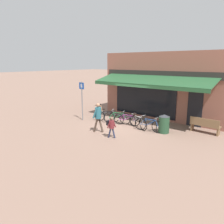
{
  "coord_description": "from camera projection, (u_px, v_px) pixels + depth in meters",
  "views": [
    {
      "loc": [
        7.84,
        -10.4,
        3.89
      ],
      "look_at": [
        -0.04,
        -0.84,
        1.05
      ],
      "focal_mm": 35.0,
      "sensor_mm": 36.0,
      "label": 1
    }
  ],
  "objects": [
    {
      "name": "ground_plane",
      "position": [
        121.0,
        126.0,
        13.55
      ],
      "size": [
        160.0,
        160.0,
        0.0
      ],
      "primitive_type": "plane",
      "color": "#846656"
    },
    {
      "name": "shop_front",
      "position": [
        167.0,
        85.0,
        15.8
      ],
      "size": [
        8.8,
        4.88,
        4.56
      ],
      "color": "#8E5647",
      "rests_on": "ground_plane"
    },
    {
      "name": "bike_rack_rail",
      "position": [
        128.0,
        118.0,
        13.64
      ],
      "size": [
        4.04,
        0.04,
        0.57
      ],
      "color": "#47494F",
      "rests_on": "ground_plane"
    },
    {
      "name": "bicycle_black",
      "position": [
        107.0,
        116.0,
        14.55
      ],
      "size": [
        1.66,
        0.75,
        0.86
      ],
      "rotation": [
        0.02,
        0.0,
        0.39
      ],
      "color": "black",
      "rests_on": "ground_plane"
    },
    {
      "name": "bicycle_green",
      "position": [
        117.0,
        118.0,
        14.08
      ],
      "size": [
        1.68,
        0.95,
        0.88
      ],
      "rotation": [
        -0.15,
        0.0,
        0.45
      ],
      "color": "black",
      "rests_on": "ground_plane"
    },
    {
      "name": "bicycle_purple",
      "position": [
        127.0,
        120.0,
        13.69
      ],
      "size": [
        1.69,
        0.61,
        0.82
      ],
      "rotation": [
        -0.04,
        0.0,
        0.24
      ],
      "color": "black",
      "rests_on": "ground_plane"
    },
    {
      "name": "bicycle_silver",
      "position": [
        138.0,
        122.0,
        13.09
      ],
      "size": [
        1.72,
        0.85,
        0.89
      ],
      "rotation": [
        0.09,
        0.0,
        -0.4
      ],
      "color": "black",
      "rests_on": "ground_plane"
    },
    {
      "name": "bicycle_blue",
      "position": [
        149.0,
        125.0,
        12.45
      ],
      "size": [
        1.79,
        0.52,
        0.87
      ],
      "rotation": [
        -0.04,
        0.0,
        0.11
      ],
      "color": "black",
      "rests_on": "ground_plane"
    },
    {
      "name": "pedestrian_adult",
      "position": [
        98.0,
        114.0,
        12.2
      ],
      "size": [
        0.55,
        0.62,
        1.69
      ],
      "rotation": [
        0.0,
        0.0,
        0.18
      ],
      "color": "#47382D",
      "rests_on": "ground_plane"
    },
    {
      "name": "pedestrian_child",
      "position": [
        111.0,
        125.0,
        11.35
      ],
      "size": [
        0.47,
        0.45,
        1.12
      ],
      "rotation": [
        0.0,
        0.0,
        0.03
      ],
      "color": "#282D47",
      "rests_on": "ground_plane"
    },
    {
      "name": "litter_bin",
      "position": [
        164.0,
        124.0,
        12.19
      ],
      "size": [
        0.61,
        0.61,
        1.06
      ],
      "color": "#23472D",
      "rests_on": "ground_plane"
    },
    {
      "name": "parking_sign",
      "position": [
        82.0,
        97.0,
        14.66
      ],
      "size": [
        0.44,
        0.07,
        2.63
      ],
      "color": "slate",
      "rests_on": "ground_plane"
    },
    {
      "name": "park_bench",
      "position": [
        205.0,
        125.0,
        12.15
      ],
      "size": [
        1.62,
        0.53,
        0.87
      ],
      "rotation": [
        0.0,
        0.0,
        -0.06
      ],
      "color": "brown",
      "rests_on": "ground_plane"
    }
  ]
}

